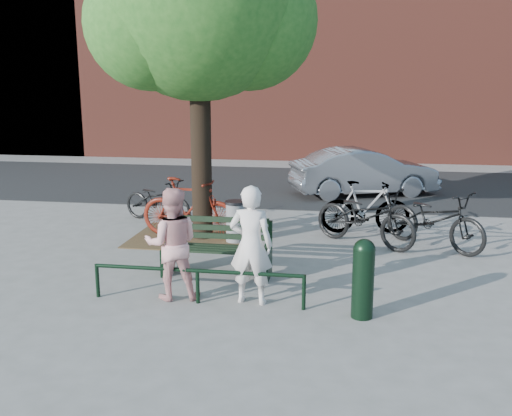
% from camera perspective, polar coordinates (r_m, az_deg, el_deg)
% --- Properties ---
extents(ground, '(90.00, 90.00, 0.00)m').
position_cam_1_polar(ground, '(9.34, -3.92, -6.74)').
color(ground, gray).
rests_on(ground, ground).
extents(dirt_pit, '(2.40, 2.00, 0.02)m').
position_cam_1_polar(dirt_pit, '(11.61, -6.28, -2.88)').
color(dirt_pit, brown).
rests_on(dirt_pit, ground).
extents(road, '(40.00, 7.00, 0.01)m').
position_cam_1_polar(road, '(17.47, 2.38, 2.35)').
color(road, black).
rests_on(road, ground).
extents(townhouse_row, '(45.00, 4.00, 14.00)m').
position_cam_1_polar(townhouse_row, '(24.86, 5.13, 19.75)').
color(townhouse_row, brown).
rests_on(townhouse_row, ground).
extents(park_bench, '(1.74, 0.54, 0.97)m').
position_cam_1_polar(park_bench, '(9.26, -3.85, -3.78)').
color(park_bench, black).
rests_on(park_bench, ground).
extents(guard_railing, '(3.06, 0.06, 0.51)m').
position_cam_1_polar(guard_railing, '(8.10, -5.88, -6.77)').
color(guard_railing, black).
rests_on(guard_railing, ground).
extents(street_tree, '(4.20, 3.80, 6.50)m').
position_cam_1_polar(street_tree, '(11.22, -5.52, 19.34)').
color(street_tree, black).
rests_on(street_tree, ground).
extents(person_left, '(0.65, 0.45, 1.69)m').
position_cam_1_polar(person_left, '(7.96, -0.51, -3.72)').
color(person_left, silver).
rests_on(person_left, ground).
extents(person_right, '(0.92, 0.79, 1.62)m').
position_cam_1_polar(person_right, '(8.23, -8.38, -3.56)').
color(person_right, '#D69693').
rests_on(person_right, ground).
extents(bollard, '(0.29, 0.29, 1.08)m').
position_cam_1_polar(bollard, '(7.67, 10.67, -6.68)').
color(bollard, black).
rests_on(bollard, ground).
extents(litter_bin, '(0.40, 0.40, 0.82)m').
position_cam_1_polar(litter_bin, '(11.11, -2.08, -1.35)').
color(litter_bin, gray).
rests_on(litter_bin, ground).
extents(bicycle_a, '(1.93, 1.24, 0.96)m').
position_cam_1_polar(bicycle_a, '(12.95, -9.79, 0.74)').
color(bicycle_a, black).
rests_on(bicycle_a, ground).
extents(bicycle_b, '(2.08, 0.83, 1.22)m').
position_cam_1_polar(bicycle_b, '(11.49, -6.72, 0.02)').
color(bicycle_b, '#5D170D').
rests_on(bicycle_b, ground).
extents(bicycle_c, '(2.21, 1.77, 1.12)m').
position_cam_1_polar(bicycle_c, '(11.07, 10.86, -0.83)').
color(bicycle_c, black).
rests_on(bicycle_c, ground).
extents(bicycle_d, '(1.88, 0.75, 1.10)m').
position_cam_1_polar(bicycle_d, '(11.95, 10.90, 0.07)').
color(bicycle_d, gray).
rests_on(bicycle_d, ground).
extents(bicycle_e, '(2.09, 1.95, 1.12)m').
position_cam_1_polar(bicycle_e, '(11.19, 17.41, -1.07)').
color(bicycle_e, black).
rests_on(bicycle_e, ground).
extents(parked_car, '(4.21, 2.71, 1.31)m').
position_cam_1_polar(parked_car, '(16.01, 10.73, 3.57)').
color(parked_car, gray).
rests_on(parked_car, ground).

